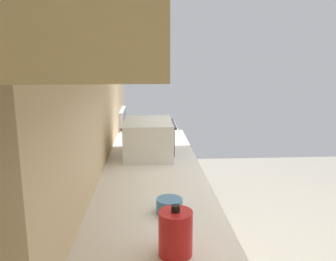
# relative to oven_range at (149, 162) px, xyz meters

# --- Properties ---
(wall_back) EXTENTS (4.46, 0.12, 2.74)m
(wall_back) POSITION_rel_oven_range_xyz_m (-1.78, 0.37, 0.90)
(wall_back) COLOR beige
(wall_back) RESTS_ON ground_plane
(upper_cabinets) EXTENTS (2.37, 0.33, 0.58)m
(upper_cabinets) POSITION_rel_oven_range_xyz_m (-2.12, 0.14, 1.40)
(upper_cabinets) COLOR beige
(oven_range) EXTENTS (0.61, 0.63, 1.09)m
(oven_range) POSITION_rel_oven_range_xyz_m (0.00, 0.00, 0.00)
(oven_range) COLOR #B7BABF
(oven_range) RESTS_ON ground_plane
(microwave) EXTENTS (0.53, 0.36, 0.26)m
(microwave) POSITION_rel_oven_range_xyz_m (-1.22, 0.00, 0.57)
(microwave) COLOR white
(microwave) RESTS_ON counter_run
(bowl) EXTENTS (0.12, 0.12, 0.07)m
(bowl) POSITION_rel_oven_range_xyz_m (-2.23, -0.09, 0.48)
(bowl) COLOR #4C8CBF
(bowl) RESTS_ON counter_run
(kettle) EXTENTS (0.17, 0.13, 0.19)m
(kettle) POSITION_rel_oven_range_xyz_m (-2.58, -0.09, 0.53)
(kettle) COLOR red
(kettle) RESTS_ON counter_run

